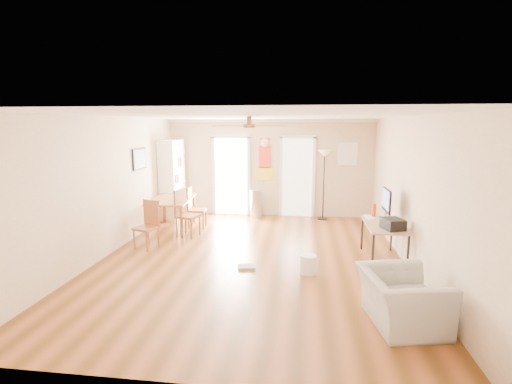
# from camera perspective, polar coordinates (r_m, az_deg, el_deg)

# --- Properties ---
(floor) EXTENTS (7.00, 7.00, 0.00)m
(floor) POSITION_cam_1_polar(r_m,az_deg,el_deg) (7.11, -0.62, -10.01)
(floor) COLOR brown
(floor) RESTS_ON ground
(ceiling) EXTENTS (5.50, 7.00, 0.00)m
(ceiling) POSITION_cam_1_polar(r_m,az_deg,el_deg) (6.68, -0.66, 11.42)
(ceiling) COLOR silver
(ceiling) RESTS_ON floor
(wall_back) EXTENTS (5.50, 0.04, 2.60)m
(wall_back) POSITION_cam_1_polar(r_m,az_deg,el_deg) (10.22, 2.05, 3.65)
(wall_back) COLOR beige
(wall_back) RESTS_ON floor
(wall_front) EXTENTS (5.50, 0.04, 2.60)m
(wall_front) POSITION_cam_1_polar(r_m,az_deg,el_deg) (3.45, -8.74, -9.40)
(wall_front) COLOR beige
(wall_front) RESTS_ON floor
(wall_left) EXTENTS (0.04, 7.00, 2.60)m
(wall_left) POSITION_cam_1_polar(r_m,az_deg,el_deg) (7.65, -21.49, 0.78)
(wall_left) COLOR beige
(wall_left) RESTS_ON floor
(wall_right) EXTENTS (0.04, 7.00, 2.60)m
(wall_right) POSITION_cam_1_polar(r_m,az_deg,el_deg) (6.96, 22.39, -0.14)
(wall_right) COLOR beige
(wall_right) RESTS_ON floor
(crown_molding) EXTENTS (5.50, 7.00, 0.08)m
(crown_molding) POSITION_cam_1_polar(r_m,az_deg,el_deg) (6.68, -0.66, 11.08)
(crown_molding) COLOR white
(crown_molding) RESTS_ON wall_back
(kitchen_doorway) EXTENTS (0.90, 0.10, 2.10)m
(kitchen_doorway) POSITION_cam_1_polar(r_m,az_deg,el_deg) (10.39, -3.75, 2.34)
(kitchen_doorway) COLOR white
(kitchen_doorway) RESTS_ON wall_back
(bathroom_doorway) EXTENTS (0.80, 0.10, 2.10)m
(bathroom_doorway) POSITION_cam_1_polar(r_m,az_deg,el_deg) (10.20, 6.24, 2.16)
(bathroom_doorway) COLOR white
(bathroom_doorway) RESTS_ON wall_back
(wall_decal) EXTENTS (0.46, 0.03, 1.10)m
(wall_decal) POSITION_cam_1_polar(r_m,az_deg,el_deg) (10.19, 1.35, 5.04)
(wall_decal) COLOR red
(wall_decal) RESTS_ON wall_back
(ac_grille) EXTENTS (0.50, 0.04, 0.60)m
(ac_grille) POSITION_cam_1_polar(r_m,az_deg,el_deg) (10.18, 13.68, 5.60)
(ac_grille) COLOR white
(ac_grille) RESTS_ON wall_back
(framed_poster) EXTENTS (0.04, 0.66, 0.48)m
(framed_poster) POSITION_cam_1_polar(r_m,az_deg,el_deg) (8.84, -17.19, 4.80)
(framed_poster) COLOR black
(framed_poster) RESTS_ON wall_left
(ceiling_fan) EXTENTS (1.24, 1.24, 0.20)m
(ceiling_fan) POSITION_cam_1_polar(r_m,az_deg,el_deg) (6.39, -1.03, 9.96)
(ceiling_fan) COLOR #593819
(ceiling_fan) RESTS_ON ceiling
(bookshelf) EXTENTS (0.49, 0.96, 2.06)m
(bookshelf) POSITION_cam_1_polar(r_m,az_deg,el_deg) (10.20, -12.56, 1.88)
(bookshelf) COLOR white
(bookshelf) RESTS_ON floor
(dining_table) EXTENTS (1.01, 1.55, 0.74)m
(dining_table) POSITION_cam_1_polar(r_m,az_deg,el_deg) (9.16, -12.55, -3.26)
(dining_table) COLOR #A67435
(dining_table) RESTS_ON floor
(dining_chair_right_a) EXTENTS (0.43, 0.43, 0.98)m
(dining_chair_right_a) POSITION_cam_1_polar(r_m,az_deg,el_deg) (9.16, -8.89, -2.37)
(dining_chair_right_a) COLOR brown
(dining_chair_right_a) RESTS_ON floor
(dining_chair_right_b) EXTENTS (0.52, 0.52, 1.04)m
(dining_chair_right_b) POSITION_cam_1_polar(r_m,az_deg,el_deg) (8.47, -10.26, -3.21)
(dining_chair_right_b) COLOR brown
(dining_chair_right_b) RESTS_ON floor
(dining_chair_near) EXTENTS (0.50, 0.50, 0.95)m
(dining_chair_near) POSITION_cam_1_polar(r_m,az_deg,el_deg) (7.84, -16.32, -4.87)
(dining_chair_near) COLOR #985931
(dining_chair_near) RESTS_ON floor
(trash_can) EXTENTS (0.39, 0.39, 0.74)m
(trash_can) POSITION_cam_1_polar(r_m,az_deg,el_deg) (10.11, 0.08, -1.76)
(trash_can) COLOR #B4B4B6
(trash_can) RESTS_ON floor
(torchiere_lamp) EXTENTS (0.38, 0.38, 1.82)m
(torchiere_lamp) POSITION_cam_1_polar(r_m,az_deg,el_deg) (9.94, 10.18, 1.03)
(torchiere_lamp) COLOR black
(torchiere_lamp) RESTS_ON floor
(computer_desk) EXTENTS (0.64, 1.29, 0.69)m
(computer_desk) POSITION_cam_1_polar(r_m,az_deg,el_deg) (7.29, 18.64, -7.21)
(computer_desk) COLOR tan
(computer_desk) RESTS_ON floor
(imac) EXTENTS (0.12, 0.63, 0.59)m
(imac) POSITION_cam_1_polar(r_m,az_deg,el_deg) (7.46, 19.11, -1.78)
(imac) COLOR black
(imac) RESTS_ON computer_desk
(keyboard) EXTENTS (0.16, 0.38, 0.01)m
(keyboard) POSITION_cam_1_polar(r_m,az_deg,el_deg) (7.60, 16.79, -3.66)
(keyboard) COLOR silver
(keyboard) RESTS_ON computer_desk
(printer) EXTENTS (0.41, 0.44, 0.18)m
(printer) POSITION_cam_1_polar(r_m,az_deg,el_deg) (6.86, 19.98, -4.56)
(printer) COLOR black
(printer) RESTS_ON computer_desk
(orange_bottle) EXTENTS (0.09, 0.09, 0.25)m
(orange_bottle) POSITION_cam_1_polar(r_m,az_deg,el_deg) (7.73, 17.40, -2.59)
(orange_bottle) COLOR red
(orange_bottle) RESTS_ON computer_desk
(wastebasket_a) EXTENTS (0.30, 0.30, 0.32)m
(wastebasket_a) POSITION_cam_1_polar(r_m,az_deg,el_deg) (6.45, 7.89, -10.79)
(wastebasket_a) COLOR white
(wastebasket_a) RESTS_ON floor
(wastebasket_b) EXTENTS (0.28, 0.28, 0.31)m
(wastebasket_b) POSITION_cam_1_polar(r_m,az_deg,el_deg) (6.29, 19.73, -11.87)
(wastebasket_b) COLOR white
(wastebasket_b) RESTS_ON floor
(floor_cloth) EXTENTS (0.34, 0.29, 0.04)m
(floor_cloth) POSITION_cam_1_polar(r_m,az_deg,el_deg) (6.66, -1.46, -11.25)
(floor_cloth) COLOR #9F9F9A
(floor_cloth) RESTS_ON floor
(armchair) EXTENTS (1.06, 1.16, 0.66)m
(armchair) POSITION_cam_1_polar(r_m,az_deg,el_deg) (5.14, 21.16, -14.90)
(armchair) COLOR #A4A5A0
(armchair) RESTS_ON floor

